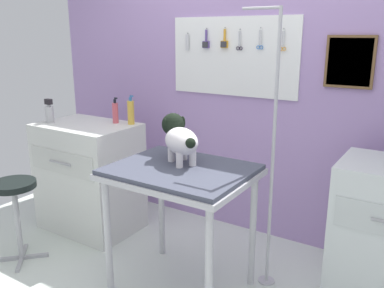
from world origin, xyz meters
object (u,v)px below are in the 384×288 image
(pump_bottle_white, at_px, (131,112))
(grooming_table, at_px, (181,181))
(dog, at_px, (179,137))
(counter_left, at_px, (90,177))
(grooming_arm, at_px, (271,164))
(stool, at_px, (15,198))

(pump_bottle_white, bearing_deg, grooming_table, -31.68)
(dog, bearing_deg, counter_left, 168.07)
(grooming_arm, relative_size, stool, 2.91)
(grooming_table, distance_m, pump_bottle_white, 1.02)
(stool, bearing_deg, counter_left, 86.02)
(counter_left, relative_size, stool, 1.49)
(grooming_table, bearing_deg, pump_bottle_white, 148.32)
(grooming_arm, distance_m, stool, 1.83)
(dog, height_order, counter_left, dog)
(grooming_arm, bearing_deg, pump_bottle_white, 173.08)
(grooming_table, relative_size, grooming_arm, 0.48)
(counter_left, bearing_deg, pump_bottle_white, 31.72)
(dog, xyz_separation_m, pump_bottle_white, (-0.76, 0.43, 0.02))
(pump_bottle_white, bearing_deg, grooming_arm, -6.92)
(pump_bottle_white, bearing_deg, stool, -112.68)
(grooming_table, height_order, grooming_arm, grooming_arm)
(grooming_arm, bearing_deg, dog, -152.55)
(stool, distance_m, pump_bottle_white, 1.08)
(stool, bearing_deg, pump_bottle_white, 67.32)
(stool, height_order, pump_bottle_white, pump_bottle_white)
(grooming_arm, bearing_deg, counter_left, -178.54)
(counter_left, distance_m, pump_bottle_white, 0.67)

